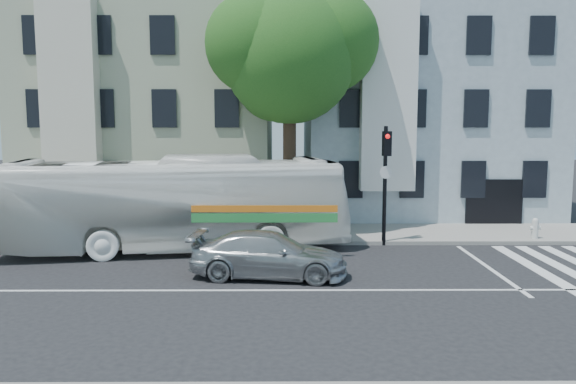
{
  "coord_description": "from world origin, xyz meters",
  "views": [
    {
      "loc": [
        -0.2,
        -15.46,
        4.67
      ],
      "look_at": [
        -0.09,
        3.47,
        2.4
      ],
      "focal_mm": 35.0,
      "sensor_mm": 36.0,
      "label": 1
    }
  ],
  "objects_px": {
    "bus": "(176,203)",
    "fire_hydrant": "(535,228)",
    "traffic_signal": "(386,169)",
    "sedan": "(269,255)"
  },
  "relations": [
    {
      "from": "bus",
      "to": "fire_hydrant",
      "type": "xyz_separation_m",
      "value": [
        14.07,
        1.37,
        -1.2
      ]
    },
    {
      "from": "traffic_signal",
      "to": "bus",
      "type": "bearing_deg",
      "value": 174.33
    },
    {
      "from": "sedan",
      "to": "traffic_signal",
      "type": "distance_m",
      "value": 6.66
    },
    {
      "from": "bus",
      "to": "traffic_signal",
      "type": "distance_m",
      "value": 8.05
    },
    {
      "from": "traffic_signal",
      "to": "fire_hydrant",
      "type": "relative_size",
      "value": 5.6
    },
    {
      "from": "fire_hydrant",
      "to": "sedan",
      "type": "bearing_deg",
      "value": -154.05
    },
    {
      "from": "sedan",
      "to": "fire_hydrant",
      "type": "relative_size",
      "value": 5.84
    },
    {
      "from": "fire_hydrant",
      "to": "bus",
      "type": "bearing_deg",
      "value": -174.44
    },
    {
      "from": "traffic_signal",
      "to": "fire_hydrant",
      "type": "height_order",
      "value": "traffic_signal"
    },
    {
      "from": "sedan",
      "to": "traffic_signal",
      "type": "bearing_deg",
      "value": -37.67
    }
  ]
}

